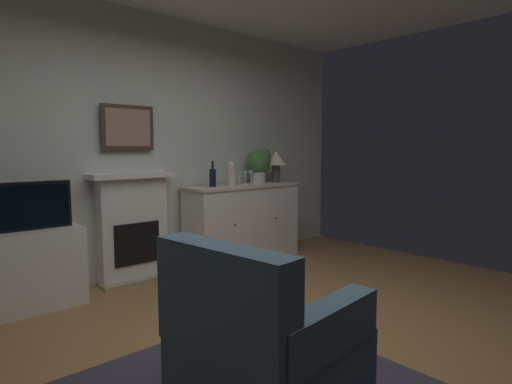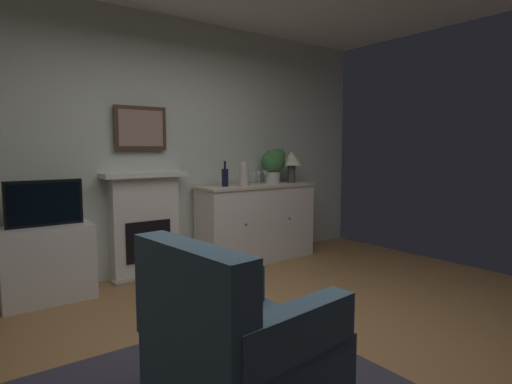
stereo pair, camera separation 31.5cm
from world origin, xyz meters
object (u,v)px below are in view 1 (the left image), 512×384
(wine_glass_center, at_px, (245,174))
(wine_bottle, at_px, (213,177))
(sideboard_cabinet, at_px, (243,223))
(armchair, at_px, (263,344))
(wine_glass_right, at_px, (251,174))
(potted_plant_small, at_px, (259,162))
(tv_cabinet, at_px, (34,269))
(tv_set, at_px, (31,206))
(framed_picture, at_px, (128,128))
(wine_glass_left, at_px, (239,175))
(vase_decorative, at_px, (231,174))
(fireplace_unit, at_px, (133,227))
(table_lamp, at_px, (276,160))

(wine_glass_center, bearing_deg, wine_bottle, 178.84)
(sideboard_cabinet, distance_m, armchair, 3.00)
(wine_glass_right, bearing_deg, potted_plant_small, 7.24)
(tv_cabinet, height_order, potted_plant_small, potted_plant_small)
(wine_glass_right, xyz_separation_m, tv_set, (-2.45, -0.03, -0.16))
(tv_cabinet, distance_m, tv_set, 0.54)
(framed_picture, relative_size, wine_glass_center, 3.33)
(wine_glass_left, bearing_deg, tv_cabinet, 179.15)
(wine_bottle, relative_size, wine_glass_center, 1.76)
(wine_glass_center, height_order, vase_decorative, vase_decorative)
(framed_picture, relative_size, wine_glass_right, 3.33)
(wine_glass_left, distance_m, tv_set, 2.24)
(sideboard_cabinet, relative_size, potted_plant_small, 3.45)
(potted_plant_small, bearing_deg, armchair, -132.26)
(framed_picture, relative_size, tv_set, 0.89)
(fireplace_unit, relative_size, wine_glass_center, 6.67)
(potted_plant_small, bearing_deg, fireplace_unit, 175.37)
(framed_picture, xyz_separation_m, wine_glass_right, (1.47, -0.20, -0.52))
(table_lamp, height_order, tv_set, table_lamp)
(wine_glass_left, xyz_separation_m, tv_set, (-2.23, 0.01, -0.16))
(vase_decorative, xyz_separation_m, armchair, (-1.65, -2.29, -0.67))
(table_lamp, relative_size, wine_glass_left, 2.42)
(wine_bottle, bearing_deg, tv_set, -179.33)
(table_lamp, bearing_deg, tv_cabinet, 179.70)
(wine_glass_left, bearing_deg, wine_glass_right, 11.26)
(framed_picture, distance_m, wine_bottle, 1.06)
(vase_decorative, xyz_separation_m, tv_cabinet, (-2.08, 0.06, -0.72))
(vase_decorative, bearing_deg, potted_plant_small, 10.42)
(framed_picture, distance_m, table_lamp, 1.93)
(tv_set, bearing_deg, wine_glass_right, 0.80)
(armchair, bearing_deg, sideboard_cabinet, 51.41)
(vase_decorative, bearing_deg, sideboard_cabinet, 12.90)
(sideboard_cabinet, height_order, vase_decorative, vase_decorative)
(tv_set, bearing_deg, vase_decorative, -1.15)
(framed_picture, bearing_deg, wine_glass_center, -9.09)
(wine_glass_right, height_order, potted_plant_small, potted_plant_small)
(table_lamp, bearing_deg, tv_set, -179.84)
(table_lamp, relative_size, wine_glass_center, 2.42)
(fireplace_unit, relative_size, wine_glass_right, 6.67)
(wine_glass_left, relative_size, wine_glass_center, 1.00)
(tv_cabinet, bearing_deg, sideboard_cabinet, -0.37)
(fireplace_unit, distance_m, framed_picture, 1.00)
(wine_glass_right, height_order, armchair, wine_glass_right)
(wine_glass_center, distance_m, tv_cabinet, 2.44)
(sideboard_cabinet, relative_size, tv_cabinet, 1.98)
(fireplace_unit, xyz_separation_m, wine_bottle, (0.89, -0.16, 0.47))
(table_lamp, distance_m, wine_bottle, 1.00)
(sideboard_cabinet, bearing_deg, fireplace_unit, 172.39)
(fireplace_unit, xyz_separation_m, wine_glass_center, (1.36, -0.17, 0.49))
(wine_glass_right, xyz_separation_m, vase_decorative, (-0.37, -0.08, 0.02))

